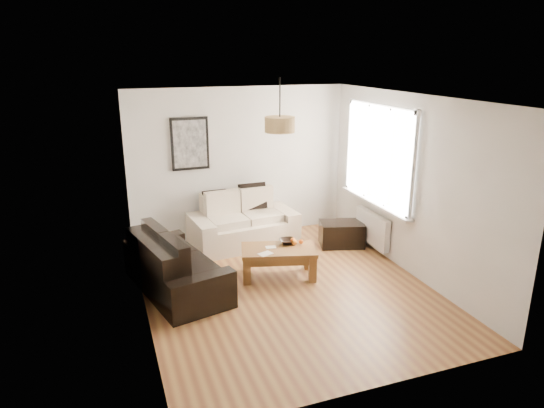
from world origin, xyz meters
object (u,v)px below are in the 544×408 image
object	(u,v)px
loveseat_cream	(243,220)
ottoman	(342,234)
sofa_leather	(176,263)
coffee_table	(279,262)

from	to	relation	value
loveseat_cream	ottoman	distance (m)	1.68
loveseat_cream	sofa_leather	xyz separation A→B (m)	(-1.34, -1.29, -0.04)
sofa_leather	coffee_table	size ratio (longest dim) A/B	1.70
loveseat_cream	sofa_leather	size ratio (longest dim) A/B	0.95
ottoman	sofa_leather	bearing A→B (deg)	-166.97
coffee_table	loveseat_cream	bearing A→B (deg)	95.11
sofa_leather	coffee_table	distance (m)	1.47
loveseat_cream	sofa_leather	world-z (taller)	loveseat_cream
loveseat_cream	coffee_table	bearing A→B (deg)	-90.51
sofa_leather	ottoman	bearing A→B (deg)	-90.59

